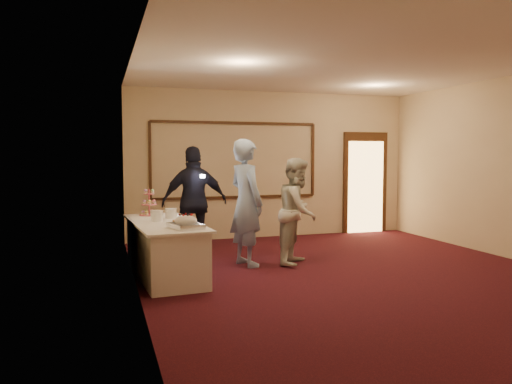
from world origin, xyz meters
TOP-DOWN VIEW (x-y plane):
  - floor at (0.00, 0.00)m, footprint 7.00×7.00m
  - room_walls at (0.00, 0.00)m, footprint 6.04×7.04m
  - wall_molding at (-0.80, 3.47)m, footprint 3.45×0.04m
  - doorway at (2.15, 3.45)m, footprint 1.05×0.07m
  - buffet_table at (-2.58, 0.72)m, footprint 1.03×2.25m
  - pavlova_tray at (-2.39, 0.00)m, footprint 0.45×0.52m
  - cupcake_stand at (-2.70, 1.56)m, footprint 0.31×0.31m
  - plate_stack_a at (-2.67, 0.83)m, footprint 0.18×0.18m
  - plate_stack_b at (-2.43, 1.09)m, footprint 0.17×0.17m
  - tart at (-2.38, 0.38)m, footprint 0.29×0.29m
  - man at (-1.28, 1.04)m, footprint 0.65×0.81m
  - woman at (-0.48, 0.92)m, footprint 0.99×1.02m
  - guest at (-1.93, 1.89)m, footprint 1.09×0.46m
  - camera_flash at (-1.85, 1.59)m, footprint 0.08×0.06m

SIDE VIEW (x-z plane):
  - floor at x=0.00m, z-range 0.00..0.00m
  - buffet_table at x=-2.58m, z-range 0.00..0.77m
  - tart at x=-2.38m, z-range 0.77..0.83m
  - woman at x=-0.48m, z-range 0.00..1.66m
  - plate_stack_b at x=-2.43m, z-range 0.77..0.92m
  - plate_stack_a at x=-2.67m, z-range 0.77..0.92m
  - pavlova_tray at x=-2.39m, z-range 0.76..0.94m
  - guest at x=-1.93m, z-range 0.00..1.85m
  - cupcake_stand at x=-2.70m, z-range 0.71..1.16m
  - man at x=-1.28m, z-range 0.00..1.95m
  - doorway at x=2.15m, z-range -0.02..2.18m
  - camera_flash at x=-1.85m, z-range 1.34..1.39m
  - wall_molding at x=-0.80m, z-range 0.83..2.38m
  - room_walls at x=0.00m, z-range 0.52..3.54m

